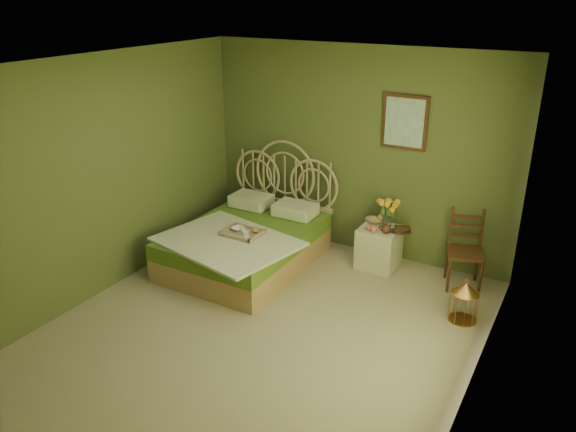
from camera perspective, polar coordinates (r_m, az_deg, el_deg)
The scene contains 14 objects.
floor at distance 5.77m, azimuth -2.60°, elevation -11.53°, with size 4.50×4.50×0.00m, color tan.
ceiling at distance 4.83m, azimuth -3.15°, elevation 15.01°, with size 4.50×4.50×0.00m, color silver.
wall_back at distance 7.06m, azimuth 6.99°, elevation 6.44°, with size 4.00×4.00×0.00m, color #545D31.
wall_left at distance 6.40m, azimuth -18.21°, elevation 3.79°, with size 4.50×4.50×0.00m, color #545D31.
wall_right at distance 4.51m, azimuth 19.28°, elevation -4.15°, with size 4.50×4.50×0.00m, color #545D31.
wall_art at distance 6.73m, azimuth 11.77°, elevation 9.31°, with size 0.54×0.04×0.64m.
bed at distance 6.96m, azimuth -4.11°, elevation -2.52°, with size 1.71×2.17×1.34m.
nightstand at distance 6.93m, azimuth 9.34°, elevation -2.43°, with size 0.46×0.47×0.94m.
chair at distance 6.68m, azimuth 17.78°, elevation -2.78°, with size 0.50×0.50×0.90m.
birdcage at distance 6.09m, azimuth 17.46°, elevation -8.36°, with size 0.28×0.28×0.43m.
book_lower at distance 6.82m, azimuth 10.81°, elevation -1.37°, with size 0.18×0.24×0.02m, color #381E0F.
book_upper at distance 6.81m, azimuth 10.82°, elevation -1.23°, with size 0.15×0.20×0.02m, color #472819.
cereal_bowl at distance 6.70m, azimuth -5.13°, elevation -1.30°, with size 0.15×0.15×0.04m, color white.
coffee_cup at distance 6.52m, azimuth -4.37°, elevation -1.78°, with size 0.09×0.09×0.08m, color white.
Camera 1 is at (2.58, -4.04, 3.21)m, focal length 35.00 mm.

